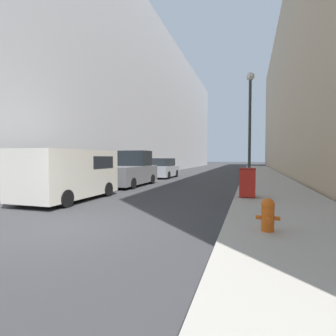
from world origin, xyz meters
TOP-DOWN VIEW (x-y plane):
  - ground_plane at (0.00, 0.00)m, footprint 200.00×200.00m
  - sidewalk_right at (5.75, 18.00)m, footprint 3.66×60.00m
  - building_left_glass at (-11.05, 26.00)m, footprint 12.00×60.00m
  - fire_hydrant at (4.93, 0.91)m, footprint 0.52×0.40m
  - trash_bin at (4.44, 6.04)m, footprint 0.65×0.66m
  - lamppost at (4.49, 10.91)m, footprint 0.47×0.47m
  - white_van at (-2.64, 3.90)m, footprint 2.17×4.55m
  - pickup_truck at (-2.64, 9.74)m, footprint 2.02×4.88m
  - parked_sedan_near at (-2.73, 16.34)m, footprint 1.96×4.07m

SIDE VIEW (x-z plane):
  - ground_plane at x=0.00m, z-range 0.00..0.00m
  - sidewalk_right at x=5.75m, z-range 0.00..0.13m
  - fire_hydrant at x=4.93m, z-range 0.14..0.89m
  - trash_bin at x=4.44m, z-range 0.14..1.35m
  - parked_sedan_near at x=-2.73m, z-range -0.07..1.62m
  - pickup_truck at x=-2.64m, z-range -0.20..2.01m
  - white_van at x=-2.64m, z-range 0.11..2.19m
  - lamppost at x=4.49m, z-range 0.89..7.49m
  - building_left_glass at x=-11.05m, z-range 0.00..16.97m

